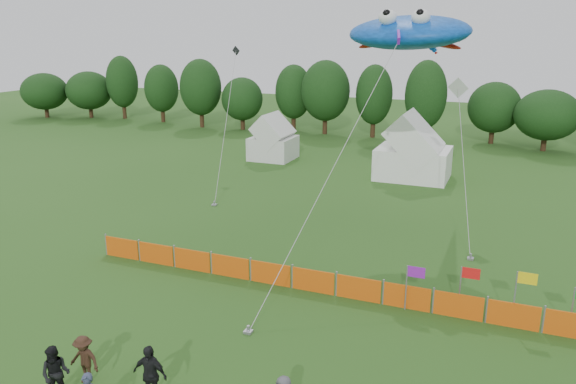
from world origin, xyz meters
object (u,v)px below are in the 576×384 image
at_px(spectator_b, 56,374).
at_px(spectator_c, 84,360).
at_px(tent_left, 273,141).
at_px(tent_right, 413,153).
at_px(barrier_fence, 313,281).
at_px(spectator_d, 150,375).
at_px(stingray_kite, 411,33).

distance_m(spectator_b, spectator_c, 1.06).
height_order(tent_left, tent_right, tent_right).
bearing_deg(barrier_fence, spectator_d, -102.46).
bearing_deg(spectator_b, tent_left, 77.60).
height_order(spectator_b, stingray_kite, stingray_kite).
relative_size(tent_left, tent_right, 0.67).
bearing_deg(spectator_b, spectator_d, -5.06).
height_order(spectator_c, stingray_kite, stingray_kite).
distance_m(tent_right, spectator_c, 30.30).
xyz_separation_m(tent_right, barrier_fence, (-0.46, -21.04, -1.43)).
bearing_deg(tent_left, spectator_d, -72.63).
height_order(tent_right, spectator_c, tent_right).
relative_size(barrier_fence, spectator_c, 13.48).
distance_m(tent_left, spectator_c, 32.82).
bearing_deg(tent_left, spectator_c, -76.85).
xyz_separation_m(tent_left, tent_right, (12.45, -2.09, 0.32)).
relative_size(tent_left, barrier_fence, 0.17).
relative_size(tent_left, spectator_c, 2.23).
bearing_deg(barrier_fence, stingray_kite, 80.16).
relative_size(tent_right, stingray_kite, 0.24).
distance_m(tent_right, barrier_fence, 21.10).
relative_size(barrier_fence, spectator_d, 11.37).
distance_m(tent_right, spectator_b, 31.35).
height_order(tent_right, barrier_fence, tent_right).
relative_size(spectator_c, spectator_d, 0.84).
distance_m(tent_right, spectator_d, 30.05).
height_order(tent_left, spectator_d, tent_left).
relative_size(tent_right, barrier_fence, 0.25).
distance_m(tent_right, stingray_kite, 14.15).
bearing_deg(barrier_fence, tent_left, 117.39).
distance_m(barrier_fence, stingray_kite, 14.40).
bearing_deg(tent_left, spectator_b, -77.48).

